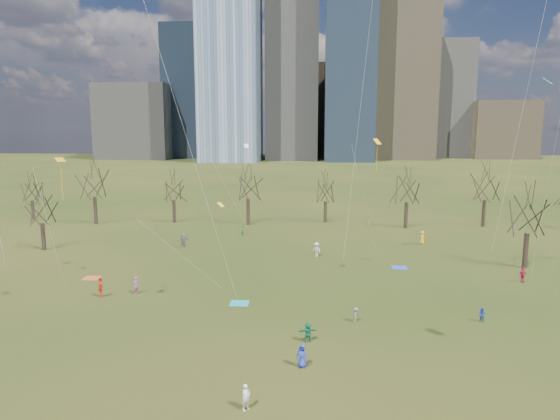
# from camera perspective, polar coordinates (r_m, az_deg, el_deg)

# --- Properties ---
(ground) EXTENTS (500.00, 500.00, 0.00)m
(ground) POSITION_cam_1_polar(r_m,az_deg,el_deg) (38.91, -1.31, -13.14)
(ground) COLOR black
(ground) RESTS_ON ground
(downtown_skyline) EXTENTS (212.50, 78.00, 118.00)m
(downtown_skyline) POSITION_cam_1_polar(r_m,az_deg,el_deg) (247.68, 2.86, 14.91)
(downtown_skyline) COLOR slate
(downtown_skyline) RESTS_ON ground
(bare_tree_row) EXTENTS (113.04, 29.80, 9.50)m
(bare_tree_row) POSITION_cam_1_polar(r_m,az_deg,el_deg) (73.62, 1.36, 2.50)
(bare_tree_row) COLOR black
(bare_tree_row) RESTS_ON ground
(blanket_teal) EXTENTS (1.60, 1.50, 0.03)m
(blanket_teal) POSITION_cam_1_polar(r_m,az_deg,el_deg) (43.70, -4.67, -10.58)
(blanket_teal) COLOR teal
(blanket_teal) RESTS_ON ground
(blanket_navy) EXTENTS (1.60, 1.50, 0.03)m
(blanket_navy) POSITION_cam_1_polar(r_m,az_deg,el_deg) (55.63, 13.50, -6.42)
(blanket_navy) COLOR #2748B9
(blanket_navy) RESTS_ON ground
(blanket_crimson) EXTENTS (1.60, 1.50, 0.03)m
(blanket_crimson) POSITION_cam_1_polar(r_m,az_deg,el_deg) (53.92, -20.73, -7.29)
(blanket_crimson) COLOR #C04926
(blanket_crimson) RESTS_ON ground
(person_0) EXTENTS (0.84, 0.65, 1.53)m
(person_0) POSITION_cam_1_polar(r_m,az_deg,el_deg) (32.61, 2.53, -16.31)
(person_0) COLOR #2535A4
(person_0) RESTS_ON ground
(person_1) EXTENTS (0.62, 0.63, 1.45)m
(person_1) POSITION_cam_1_polar(r_m,az_deg,el_deg) (28.40, -3.90, -20.57)
(person_1) COLOR white
(person_1) RESTS_ON ground
(person_3) EXTENTS (0.47, 0.77, 1.16)m
(person_3) POSITION_cam_1_polar(r_m,az_deg,el_deg) (39.95, 8.67, -11.75)
(person_3) COLOR slate
(person_3) RESTS_ON ground
(person_4) EXTENTS (1.00, 1.11, 1.81)m
(person_4) POSITION_cam_1_polar(r_m,az_deg,el_deg) (47.53, -19.81, -8.33)
(person_4) COLOR red
(person_4) RESTS_ON ground
(person_5) EXTENTS (1.41, 0.74, 1.45)m
(person_5) POSITION_cam_1_polar(r_m,az_deg,el_deg) (36.10, 3.21, -13.76)
(person_5) COLOR #1B7A51
(person_5) RESTS_ON ground
(person_7) EXTENTS (0.50, 0.65, 1.60)m
(person_7) POSITION_cam_1_polar(r_m,az_deg,el_deg) (47.57, -16.18, -8.26)
(person_7) COLOR #A5529C
(person_7) RESTS_ON ground
(person_8) EXTENTS (0.72, 0.71, 1.16)m
(person_8) POSITION_cam_1_polar(r_m,az_deg,el_deg) (42.41, 22.10, -11.08)
(person_8) COLOR #263BA8
(person_8) RESTS_ON ground
(person_9) EXTENTS (1.23, 1.15, 1.66)m
(person_9) POSITION_cam_1_polar(r_m,az_deg,el_deg) (58.76, 4.18, -4.52)
(person_9) COLOR silver
(person_9) RESTS_ON ground
(person_10) EXTENTS (0.97, 0.70, 1.53)m
(person_10) POSITION_cam_1_polar(r_m,az_deg,el_deg) (54.38, 25.98, -6.67)
(person_10) COLOR #BD1B46
(person_10) RESTS_ON ground
(person_11) EXTENTS (1.70, 1.38, 1.81)m
(person_11) POSITION_cam_1_polar(r_m,az_deg,el_deg) (64.33, -11.00, -3.38)
(person_11) COLOR slate
(person_11) RESTS_ON ground
(person_12) EXTENTS (0.66, 0.92, 1.75)m
(person_12) POSITION_cam_1_polar(r_m,az_deg,el_deg) (67.21, 15.94, -3.05)
(person_12) COLOR yellow
(person_12) RESTS_ON ground
(person_13) EXTENTS (0.48, 0.62, 1.53)m
(person_13) POSITION_cam_1_polar(r_m,az_deg,el_deg) (69.82, -4.28, -2.36)
(person_13) COLOR #187038
(person_13) RESTS_ON ground
(kites_airborne) EXTENTS (57.81, 40.85, 36.00)m
(kites_airborne) POSITION_cam_1_polar(r_m,az_deg,el_deg) (44.38, 3.06, 8.65)
(kites_airborne) COLOR #EDA414
(kites_airborne) RESTS_ON ground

